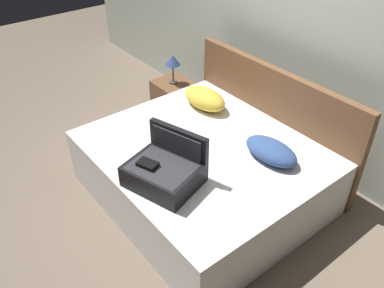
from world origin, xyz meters
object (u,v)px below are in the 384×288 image
object	(u,v)px
nightstand	(174,101)
table_lamp	(173,61)
hard_case_large	(165,171)
pillow_near_headboard	(271,151)
bed	(203,172)
pillow_center_head	(205,98)

from	to	relation	value
nightstand	table_lamp	world-z (taller)	table_lamp
hard_case_large	pillow_near_headboard	world-z (taller)	hard_case_large
table_lamp	bed	bearing A→B (deg)	-25.37
pillow_near_headboard	table_lamp	xyz separation A→B (m)	(-1.75, 0.25, 0.13)
pillow_near_headboard	pillow_center_head	xyz separation A→B (m)	(-1.01, 0.11, 0.02)
pillow_near_headboard	pillow_center_head	distance (m)	1.02
pillow_center_head	table_lamp	bearing A→B (deg)	169.22
pillow_near_headboard	hard_case_large	bearing A→B (deg)	-108.86
pillow_center_head	table_lamp	world-z (taller)	table_lamp
bed	hard_case_large	distance (m)	0.68
hard_case_large	table_lamp	bearing A→B (deg)	124.59
table_lamp	nightstand	bearing A→B (deg)	180.00
nightstand	pillow_center_head	bearing A→B (deg)	-10.78
bed	table_lamp	xyz separation A→B (m)	(-1.28, 0.61, 0.48)
bed	table_lamp	distance (m)	1.50
pillow_center_head	table_lamp	distance (m)	0.76
nightstand	bed	bearing A→B (deg)	-25.37
bed	table_lamp	world-z (taller)	table_lamp
hard_case_large	pillow_center_head	distance (m)	1.22
bed	table_lamp	size ratio (longest dim) A/B	5.76
bed	pillow_center_head	size ratio (longest dim) A/B	3.86
table_lamp	pillow_near_headboard	bearing A→B (deg)	-8.12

